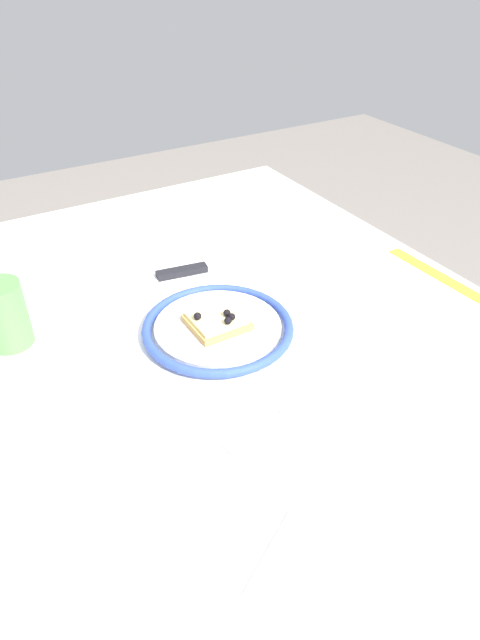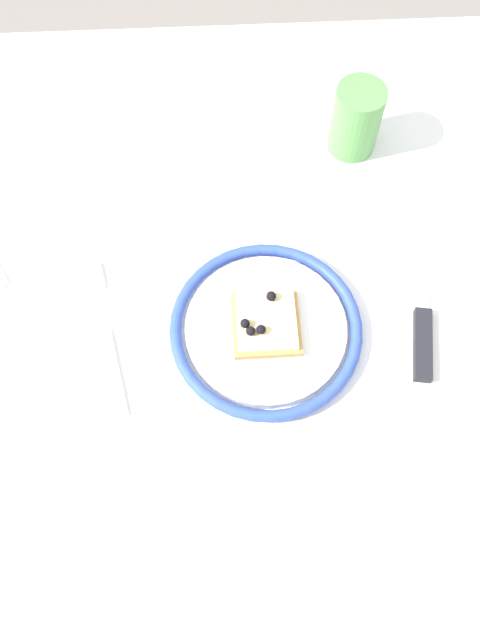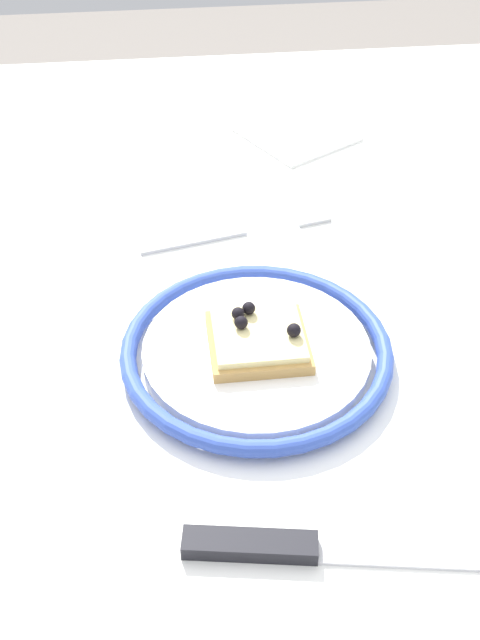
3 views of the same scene
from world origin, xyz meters
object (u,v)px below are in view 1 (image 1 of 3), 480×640
object	(u,v)px
dining_table	(215,393)
napkin	(323,577)
knife	(164,276)
pizza_slice_near	(217,321)
cup	(4,315)
measuring_tape	(452,283)
plate	(218,328)
fork	(285,410)

from	to	relation	value
dining_table	napkin	distance (m)	0.36
dining_table	knife	world-z (taller)	knife
pizza_slice_near	napkin	distance (m)	0.40
cup	measuring_tape	distance (m)	0.72
plate	pizza_slice_near	bearing A→B (deg)	114.81
pizza_slice_near	knife	xyz separation A→B (m)	(0.19, 0.00, -0.02)
fork	napkin	size ratio (longest dim) A/B	1.74
cup	fork	bearing A→B (deg)	-140.30
cup	plate	bearing A→B (deg)	-116.06
dining_table	measuring_tape	distance (m)	0.45
pizza_slice_near	fork	distance (m)	0.19
knife	napkin	distance (m)	0.58
pizza_slice_near	plate	bearing A→B (deg)	-65.19
knife	cup	bearing A→B (deg)	101.57
pizza_slice_near	napkin	size ratio (longest dim) A/B	0.71
pizza_slice_near	cup	size ratio (longest dim) A/B	0.82
plate	pizza_slice_near	xyz separation A→B (m)	(-0.00, 0.00, 0.01)
measuring_tape	napkin	distance (m)	0.60
fork	cup	xyz separation A→B (m)	(0.32, 0.27, 0.05)
plate	knife	size ratio (longest dim) A/B	0.94
plate	fork	xyz separation A→B (m)	(-0.19, 0.01, -0.01)
knife	fork	size ratio (longest dim) A/B	1.20
dining_table	cup	xyz separation A→B (m)	(0.17, 0.24, 0.13)
knife	measuring_tape	size ratio (longest dim) A/B	0.86
cup	napkin	world-z (taller)	cup
measuring_tape	pizza_slice_near	bearing A→B (deg)	77.66
plate	napkin	bearing A→B (deg)	165.81
pizza_slice_near	knife	size ratio (longest dim) A/B	0.34
fork	pizza_slice_near	bearing A→B (deg)	-1.27
fork	measuring_tape	size ratio (longest dim) A/B	0.72
plate	napkin	xyz separation A→B (m)	(-0.39, 0.10, -0.01)
fork	napkin	xyz separation A→B (m)	(-0.20, 0.09, -0.00)
knife	cup	distance (m)	0.28
knife	napkin	bearing A→B (deg)	170.84
pizza_slice_near	knife	world-z (taller)	pizza_slice_near
plate	measuring_tape	bearing A→B (deg)	-100.91
knife	napkin	world-z (taller)	knife
pizza_slice_near	cup	xyz separation A→B (m)	(0.13, 0.27, 0.03)
dining_table	pizza_slice_near	distance (m)	0.11
cup	measuring_tape	size ratio (longest dim) A/B	0.35
pizza_slice_near	knife	distance (m)	0.19
dining_table	knife	distance (m)	0.24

